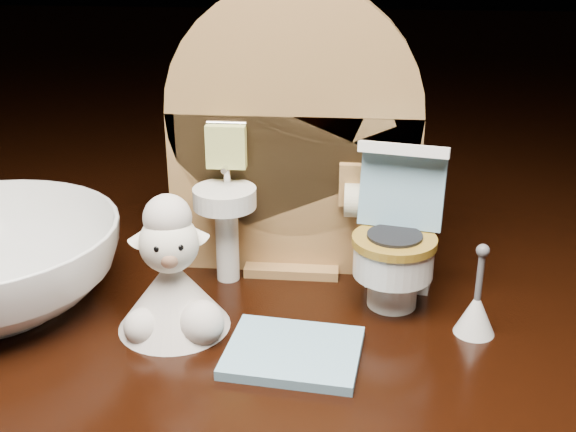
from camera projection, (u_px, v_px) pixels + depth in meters
The scene contains 5 objects.
backdrop_panel at pixel (292, 151), 0.37m from camera, with size 0.13×0.05×0.15m.
toy_toilet at pixel (397, 244), 0.35m from camera, with size 0.04×0.05×0.08m.
bath_mat at pixel (293, 352), 0.31m from camera, with size 0.06×0.05×0.00m, color #75A5BD.
toilet_brush at pixel (476, 310), 0.33m from camera, with size 0.02×0.02×0.04m.
plush_lamb at pixel (172, 283), 0.33m from camera, with size 0.05×0.05×0.07m.
Camera 1 is at (0.03, -0.29, 0.18)m, focal length 45.00 mm.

